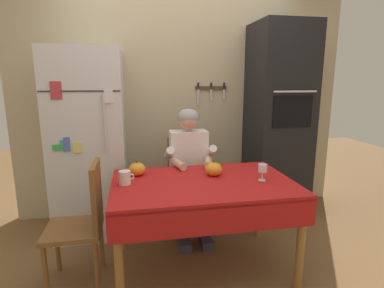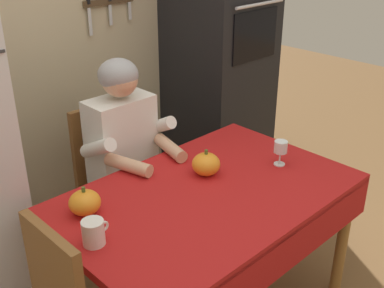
{
  "view_description": "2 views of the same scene",
  "coord_description": "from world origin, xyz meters",
  "views": [
    {
      "loc": [
        -0.5,
        -2.12,
        1.52
      ],
      "look_at": [
        -0.07,
        0.18,
        1.02
      ],
      "focal_mm": 28.64,
      "sensor_mm": 36.0,
      "label": 1
    },
    {
      "loc": [
        -1.4,
        -1.24,
        1.91
      ],
      "look_at": [
        0.05,
        0.24,
        0.92
      ],
      "focal_mm": 45.39,
      "sensor_mm": 36.0,
      "label": 2
    }
  ],
  "objects": [
    {
      "name": "wine_glass",
      "position": [
        0.46,
        0.03,
        0.83
      ],
      "size": [
        0.07,
        0.07,
        0.13
      ],
      "color": "white",
      "rests_on": "dining_table"
    },
    {
      "name": "chair_behind_person",
      "position": [
        0.0,
        0.87,
        0.51
      ],
      "size": [
        0.4,
        0.4,
        0.93
      ],
      "color": "brown",
      "rests_on": "ground"
    },
    {
      "name": "pumpkin_large",
      "position": [
        0.12,
        0.22,
        0.8
      ],
      "size": [
        0.14,
        0.14,
        0.13
      ],
      "color": "orange",
      "rests_on": "dining_table"
    },
    {
      "name": "coffee_mug",
      "position": [
        -0.59,
        0.13,
        0.79
      ],
      "size": [
        0.12,
        0.09,
        0.1
      ],
      "color": "white",
      "rests_on": "dining_table"
    },
    {
      "name": "seated_person",
      "position": [
        0.0,
        0.68,
        0.74
      ],
      "size": [
        0.47,
        0.55,
        1.25
      ],
      "color": "#38384C",
      "rests_on": "ground"
    },
    {
      "name": "pumpkin_medium",
      "position": [
        -0.5,
        0.34,
        0.79
      ],
      "size": [
        0.14,
        0.14,
        0.13
      ],
      "color": "orange",
      "rests_on": "dining_table"
    },
    {
      "name": "dining_table",
      "position": [
        0.0,
        0.08,
        0.66
      ],
      "size": [
        1.4,
        0.9,
        0.74
      ],
      "color": "#9E6B33",
      "rests_on": "ground"
    },
    {
      "name": "wall_oven",
      "position": [
        1.05,
        1.0,
        1.05
      ],
      "size": [
        0.6,
        0.64,
        2.1
      ],
      "color": "black",
      "rests_on": "ground"
    },
    {
      "name": "back_wall_assembly",
      "position": [
        0.05,
        1.35,
        1.3
      ],
      "size": [
        3.7,
        0.13,
        2.6
      ],
      "color": "#BCAD89",
      "rests_on": "ground"
    }
  ]
}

